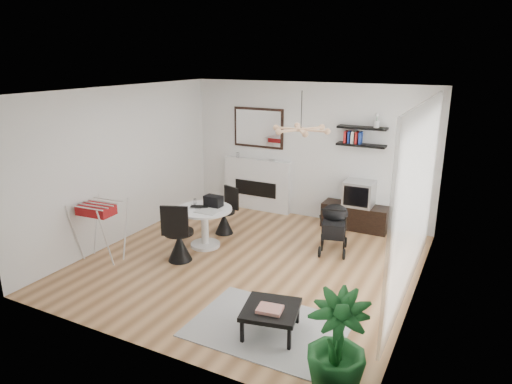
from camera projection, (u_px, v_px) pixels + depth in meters
The scene contains 25 objects.
floor at pixel (249, 263), 7.30m from camera, with size 5.00×5.00×0.00m, color #8F5F37.
ceiling at pixel (249, 91), 6.52m from camera, with size 5.00×5.00×0.00m, color white.
wall_back at pixel (308, 152), 9.04m from camera, with size 5.00×5.00×0.00m, color white.
wall_left at pixel (124, 164), 8.00m from camera, with size 5.00×5.00×0.00m, color white.
wall_right at pixel (422, 205), 5.82m from camera, with size 5.00×5.00×0.00m, color white.
sheer_curtain at pixel (416, 200), 6.03m from camera, with size 0.04×3.60×2.60m, color white.
fireplace at pixel (257, 178), 9.65m from camera, with size 1.50×0.17×2.16m.
shelf_lower at pixel (361, 145), 8.39m from camera, with size 0.90×0.25×0.04m, color black.
shelf_upper at pixel (362, 128), 8.29m from camera, with size 0.90×0.25×0.04m, color black.
pendant_lamp at pixel (301, 129), 6.63m from camera, with size 0.90×0.90×0.10m, color tan, non-canonical shape.
tv_console at pixel (355, 217), 8.70m from camera, with size 1.24×0.43×0.47m, color black.
crt_tv at pixel (359, 193), 8.54m from camera, with size 0.54×0.47×0.47m.
dining_table at pixel (205, 221), 7.80m from camera, with size 0.95×0.95×0.69m.
laptop at pixel (199, 208), 7.74m from camera, with size 0.32×0.20×0.03m, color black.
black_bag at pixel (213, 201), 7.83m from camera, with size 0.31×0.18×0.18m, color black.
newspaper at pixel (208, 211), 7.59m from camera, with size 0.38×0.31×0.01m, color silver.
drinking_glass at pixel (195, 201), 7.95m from camera, with size 0.06×0.06×0.09m, color white.
chair_far at pixel (225, 219), 8.45m from camera, with size 0.45×0.46×0.87m.
chair_near at pixel (179, 243), 7.29m from camera, with size 0.52×0.54×0.99m.
drying_rack at pixel (101, 230), 7.28m from camera, with size 0.69×0.65×0.97m.
stroller at pixel (334, 230), 7.65m from camera, with size 0.60×0.78×0.89m.
rug at pixel (268, 327), 5.55m from camera, with size 1.84×1.33×0.01m, color #979797.
coffee_table at pixel (271, 310), 5.37m from camera, with size 0.76×0.76×0.33m.
magazines at pixel (270, 309), 5.28m from camera, with size 0.29×0.23×0.04m, color #D64735.
potted_plant at pixel (337, 344), 4.37m from camera, with size 0.59×0.59×1.06m, color #1A5B24.
Camera 1 is at (3.14, -5.88, 3.19)m, focal length 32.00 mm.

